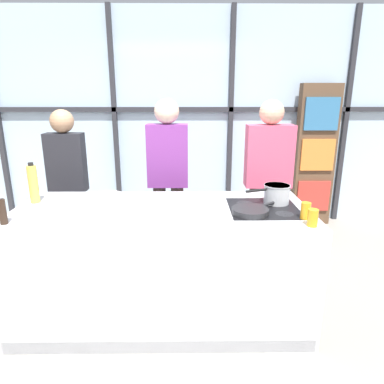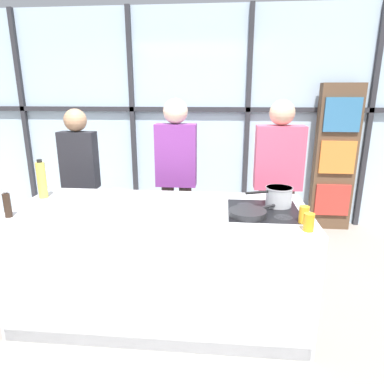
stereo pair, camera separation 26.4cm
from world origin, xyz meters
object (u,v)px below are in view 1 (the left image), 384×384
(spectator_center_right, at_px, (268,175))
(pepper_grinder, at_px, (2,211))
(mixing_bowl, at_px, (98,206))
(juice_glass_far, at_px, (306,211))
(frying_pan, at_px, (251,211))
(oil_bottle, at_px, (33,184))
(saucepan, at_px, (276,193))
(spectator_center_left, at_px, (168,173))
(juice_glass_near, at_px, (313,218))
(spectator_far_left, at_px, (68,178))
(white_plate, at_px, (109,195))

(spectator_center_right, relative_size, pepper_grinder, 8.45)
(mixing_bowl, distance_m, juice_glass_far, 1.48)
(frying_pan, xyz_separation_m, pepper_grinder, (-1.68, -0.18, 0.07))
(oil_bottle, bearing_deg, frying_pan, -9.58)
(saucepan, xyz_separation_m, pepper_grinder, (-1.92, -0.43, 0.01))
(saucepan, height_order, oil_bottle, oil_bottle)
(spectator_center_left, relative_size, oil_bottle, 5.27)
(frying_pan, xyz_separation_m, juice_glass_near, (0.36, -0.24, 0.03))
(oil_bottle, bearing_deg, pepper_grinder, -91.24)
(saucepan, bearing_deg, pepper_grinder, -167.48)
(spectator_center_right, xyz_separation_m, pepper_grinder, (-2.02, -1.19, 0.05))
(juice_glass_near, bearing_deg, oil_bottle, 165.51)
(spectator_center_left, relative_size, spectator_center_right, 1.01)
(spectator_far_left, height_order, frying_pan, spectator_far_left)
(juice_glass_near, xyz_separation_m, juice_glass_far, (0.00, 0.14, 0.00))
(oil_bottle, height_order, pepper_grinder, oil_bottle)
(spectator_far_left, distance_m, spectator_center_left, 1.00)
(frying_pan, bearing_deg, juice_glass_far, -15.88)
(spectator_center_left, relative_size, frying_pan, 4.14)
(frying_pan, height_order, pepper_grinder, pepper_grinder)
(spectator_center_left, height_order, pepper_grinder, spectator_center_left)
(spectator_center_right, distance_m, white_plate, 1.57)
(mixing_bowl, height_order, juice_glass_near, juice_glass_near)
(spectator_far_left, height_order, pepper_grinder, spectator_far_left)
(pepper_grinder, bearing_deg, spectator_center_left, 49.23)
(frying_pan, distance_m, pepper_grinder, 1.69)
(spectator_far_left, relative_size, pepper_grinder, 8.00)
(spectator_center_left, bearing_deg, juice_glass_near, 129.09)
(spectator_center_right, height_order, juice_glass_far, spectator_center_right)
(spectator_center_left, height_order, juice_glass_near, spectator_center_left)
(pepper_grinder, bearing_deg, white_plate, 49.48)
(spectator_far_left, relative_size, spectator_center_right, 0.95)
(spectator_center_left, height_order, mixing_bowl, spectator_center_left)
(pepper_grinder, bearing_deg, juice_glass_far, 2.23)
(white_plate, bearing_deg, mixing_bowl, -88.58)
(spectator_center_right, xyz_separation_m, saucepan, (-0.10, -0.76, 0.03))
(spectator_far_left, xyz_separation_m, juice_glass_far, (2.01, -1.11, 0.04))
(saucepan, distance_m, pepper_grinder, 1.97)
(pepper_grinder, bearing_deg, spectator_far_left, 88.90)
(spectator_center_left, xyz_separation_m, juice_glass_near, (1.01, -1.25, -0.02))
(spectator_far_left, distance_m, pepper_grinder, 1.19)
(spectator_center_right, bearing_deg, juice_glass_far, 90.66)
(spectator_center_right, height_order, frying_pan, spectator_center_right)
(oil_bottle, bearing_deg, spectator_far_left, 88.99)
(frying_pan, relative_size, pepper_grinder, 2.05)
(frying_pan, relative_size, white_plate, 1.83)
(spectator_center_left, distance_m, white_plate, 0.72)
(white_plate, bearing_deg, oil_bottle, -161.47)
(spectator_far_left, xyz_separation_m, white_plate, (0.53, -0.54, -0.02))
(spectator_far_left, height_order, juice_glass_far, spectator_far_left)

